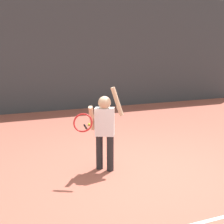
# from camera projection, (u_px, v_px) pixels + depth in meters

# --- Properties ---
(ground_plane) EXTENTS (20.00, 20.00, 0.00)m
(ground_plane) POSITION_uv_depth(u_px,v_px,m) (147.00, 174.00, 4.62)
(ground_plane) COLOR #9E5142
(court_line_baseline) EXTENTS (9.00, 0.05, 0.00)m
(court_line_baseline) POSITION_uv_depth(u_px,v_px,m) (204.00, 222.00, 3.35)
(court_line_baseline) COLOR white
(court_line_baseline) RESTS_ON ground
(back_fence_windscreen) EXTENTS (13.22, 0.08, 3.59)m
(back_fence_windscreen) POSITION_uv_depth(u_px,v_px,m) (68.00, 52.00, 9.00)
(back_fence_windscreen) COLOR #383D42
(back_fence_windscreen) RESTS_ON ground
(fence_post_2) EXTENTS (0.09, 0.09, 3.74)m
(fence_post_2) POSITION_uv_depth(u_px,v_px,m) (132.00, 49.00, 9.79)
(fence_post_2) COLOR slate
(fence_post_2) RESTS_ON ground
(tennis_player) EXTENTS (0.87, 0.55, 1.35)m
(tennis_player) POSITION_uv_depth(u_px,v_px,m) (104.00, 127.00, 4.61)
(tennis_player) COLOR #232326
(tennis_player) RESTS_ON ground
(tennis_ball_1) EXTENTS (0.07, 0.07, 0.07)m
(tennis_ball_1) POSITION_uv_depth(u_px,v_px,m) (89.00, 124.00, 7.43)
(tennis_ball_1) COLOR #CCE033
(tennis_ball_1) RESTS_ON ground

